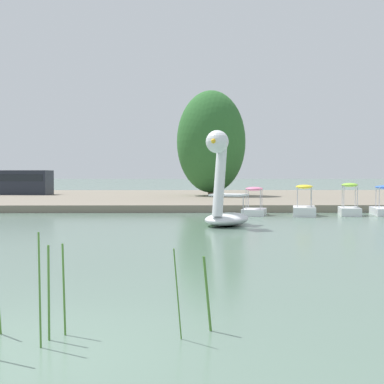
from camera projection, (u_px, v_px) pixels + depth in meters
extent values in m
plane|color=#567060|center=(17.00, 350.00, 6.08)|extent=(499.57, 499.57, 0.00)
cube|color=slate|center=(159.00, 198.00, 41.51)|extent=(136.77, 27.37, 0.40)
ellipsoid|color=white|center=(227.00, 219.00, 20.94)|extent=(2.54, 3.13, 0.51)
cylinder|color=white|center=(220.00, 180.00, 20.09)|extent=(0.75, 1.04, 2.88)
sphere|color=white|center=(217.00, 142.00, 19.77)|extent=(1.14, 1.14, 0.87)
cone|color=yellow|center=(214.00, 141.00, 19.46)|extent=(0.69, 0.76, 0.48)
cube|color=white|center=(229.00, 195.00, 21.11)|extent=(1.67, 1.56, 0.08)
cylinder|color=silver|center=(215.00, 203.00, 21.36)|extent=(0.04, 0.04, 0.70)
cylinder|color=silver|center=(243.00, 204.00, 20.89)|extent=(0.04, 0.04, 0.70)
cube|color=white|center=(254.00, 212.00, 26.26)|extent=(1.49, 1.98, 0.32)
ellipsoid|color=pink|center=(254.00, 189.00, 26.22)|extent=(1.11, 1.29, 0.20)
cylinder|color=#B7B7BF|center=(248.00, 198.00, 26.75)|extent=(0.04, 0.04, 1.00)
cylinder|color=#B7B7BF|center=(262.00, 198.00, 26.59)|extent=(0.04, 0.04, 1.00)
cylinder|color=#B7B7BF|center=(246.00, 199.00, 25.88)|extent=(0.04, 0.04, 1.00)
cylinder|color=#B7B7BF|center=(260.00, 199.00, 25.72)|extent=(0.04, 0.04, 1.00)
cube|color=white|center=(304.00, 211.00, 25.96)|extent=(1.48, 2.30, 0.44)
ellipsoid|color=yellow|center=(304.00, 187.00, 25.92)|extent=(1.06, 1.33, 0.20)
cylinder|color=#B7B7BF|center=(297.00, 196.00, 26.46)|extent=(0.04, 0.04, 0.98)
cylinder|color=#B7B7BF|center=(311.00, 196.00, 26.34)|extent=(0.04, 0.04, 0.98)
cylinder|color=#B7B7BF|center=(297.00, 197.00, 25.53)|extent=(0.04, 0.04, 0.98)
cylinder|color=#B7B7BF|center=(312.00, 197.00, 25.40)|extent=(0.04, 0.04, 0.98)
cube|color=white|center=(349.00, 211.00, 26.15)|extent=(1.30, 2.03, 0.39)
ellipsoid|color=#8CCC38|center=(350.00, 185.00, 26.10)|extent=(0.96, 1.11, 0.20)
cylinder|color=#B7B7BF|center=(342.00, 196.00, 26.56)|extent=(0.04, 0.04, 1.12)
cylinder|color=#B7B7BF|center=(355.00, 196.00, 26.45)|extent=(0.04, 0.04, 1.12)
cylinder|color=#B7B7BF|center=(344.00, 196.00, 25.79)|extent=(0.04, 0.04, 1.12)
cylinder|color=#B7B7BF|center=(357.00, 197.00, 25.68)|extent=(0.04, 0.04, 1.12)
cylinder|color=#B7B7BF|center=(376.00, 197.00, 26.75)|extent=(0.04, 0.04, 1.03)
cylinder|color=#B7B7BF|center=(379.00, 198.00, 25.94)|extent=(0.04, 0.04, 1.03)
cylinder|color=brown|center=(211.00, 181.00, 40.70)|extent=(0.50, 0.50, 2.22)
ellipsoid|color=#2D662D|center=(211.00, 142.00, 40.60)|extent=(6.54, 6.24, 7.88)
cube|color=#1E232D|center=(22.00, 183.00, 42.69)|extent=(4.80, 2.43, 1.97)
cube|color=black|center=(22.00, 178.00, 42.68)|extent=(4.44, 2.42, 0.55)
cylinder|color=#4C7F33|center=(178.00, 294.00, 6.43)|extent=(0.11, 0.08, 1.13)
cylinder|color=#4C7F33|center=(49.00, 293.00, 6.44)|extent=(0.04, 0.07, 1.16)
cylinder|color=#4C7F33|center=(64.00, 289.00, 6.66)|extent=(0.07, 0.10, 1.15)
cylinder|color=#4C7F33|center=(207.00, 294.00, 6.80)|extent=(0.12, 0.03, 0.97)
cylinder|color=#4C7F33|center=(40.00, 290.00, 6.15)|extent=(0.05, 0.06, 1.35)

